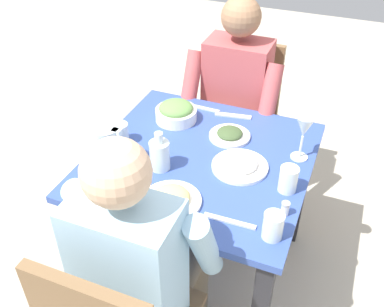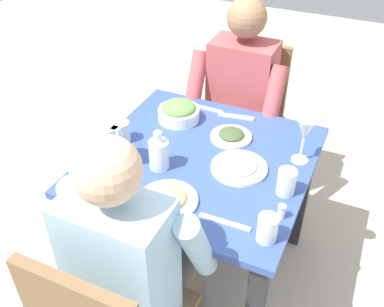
% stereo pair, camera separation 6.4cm
% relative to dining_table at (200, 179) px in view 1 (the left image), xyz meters
% --- Properties ---
extents(ground_plane, '(8.00, 8.00, 0.00)m').
position_rel_dining_table_xyz_m(ground_plane, '(0.00, 0.00, -0.59)').
color(ground_plane, '#B7AD99').
extents(dining_table, '(0.88, 0.88, 0.71)m').
position_rel_dining_table_xyz_m(dining_table, '(0.00, 0.00, 0.00)').
color(dining_table, '#334C99').
rests_on(dining_table, ground_plane).
extents(chair_near, '(0.40, 0.40, 0.88)m').
position_rel_dining_table_xyz_m(chair_near, '(0.04, -0.72, -0.08)').
color(chair_near, brown).
rests_on(chair_near, ground_plane).
extents(diner_near, '(0.48, 0.53, 1.18)m').
position_rel_dining_table_xyz_m(diner_near, '(0.04, -0.52, 0.06)').
color(diner_near, '#B24C4C').
rests_on(diner_near, ground_plane).
extents(diner_far, '(0.48, 0.53, 1.18)m').
position_rel_dining_table_xyz_m(diner_far, '(0.00, 0.52, 0.06)').
color(diner_far, '#9EC6E0').
rests_on(diner_far, ground_plane).
extents(water_pitcher, '(0.16, 0.12, 0.19)m').
position_rel_dining_table_xyz_m(water_pitcher, '(0.31, 0.20, 0.22)').
color(water_pitcher, silver).
rests_on(water_pitcher, dining_table).
extents(salad_bowl, '(0.19, 0.19, 0.09)m').
position_rel_dining_table_xyz_m(salad_bowl, '(0.21, -0.22, 0.16)').
color(salad_bowl, white).
rests_on(salad_bowl, dining_table).
extents(plate_yoghurt, '(0.22, 0.22, 0.05)m').
position_rel_dining_table_xyz_m(plate_yoghurt, '(-0.17, 0.01, 0.14)').
color(plate_yoghurt, white).
rests_on(plate_yoghurt, dining_table).
extents(plate_fries, '(0.22, 0.22, 0.05)m').
position_rel_dining_table_xyz_m(plate_fries, '(-0.00, 0.29, 0.14)').
color(plate_fries, white).
rests_on(plate_fries, dining_table).
extents(plate_dolmas, '(0.18, 0.18, 0.04)m').
position_rel_dining_table_xyz_m(plate_dolmas, '(-0.07, -0.18, 0.13)').
color(plate_dolmas, white).
rests_on(plate_dolmas, dining_table).
extents(water_glass_near_left, '(0.07, 0.07, 0.10)m').
position_rel_dining_table_xyz_m(water_glass_near_left, '(-0.37, 0.32, 0.17)').
color(water_glass_near_left, silver).
rests_on(water_glass_near_left, dining_table).
extents(water_glass_near_right, '(0.07, 0.07, 0.09)m').
position_rel_dining_table_xyz_m(water_glass_near_right, '(0.36, 0.03, 0.16)').
color(water_glass_near_right, silver).
rests_on(water_glass_near_right, dining_table).
extents(water_glass_by_pitcher, '(0.07, 0.07, 0.10)m').
position_rel_dining_table_xyz_m(water_glass_by_pitcher, '(-0.37, 0.07, 0.17)').
color(water_glass_by_pitcher, silver).
rests_on(water_glass_by_pitcher, dining_table).
extents(wine_glass, '(0.08, 0.08, 0.20)m').
position_rel_dining_table_xyz_m(wine_glass, '(-0.37, -0.15, 0.26)').
color(wine_glass, silver).
rests_on(wine_glass, dining_table).
extents(oil_carafe, '(0.08, 0.08, 0.16)m').
position_rel_dining_table_xyz_m(oil_carafe, '(0.12, 0.12, 0.18)').
color(oil_carafe, silver).
rests_on(oil_carafe, dining_table).
extents(salt_shaker, '(0.03, 0.03, 0.05)m').
position_rel_dining_table_xyz_m(salt_shaker, '(-0.39, 0.20, 0.15)').
color(salt_shaker, white).
rests_on(salt_shaker, dining_table).
extents(fork_near, '(0.17, 0.05, 0.01)m').
position_rel_dining_table_xyz_m(fork_near, '(-0.03, 0.33, 0.12)').
color(fork_near, silver).
rests_on(fork_near, dining_table).
extents(knife_near, '(0.19, 0.02, 0.01)m').
position_rel_dining_table_xyz_m(knife_near, '(-0.23, 0.31, 0.12)').
color(knife_near, silver).
rests_on(knife_near, dining_table).
extents(fork_far, '(0.17, 0.05, 0.01)m').
position_rel_dining_table_xyz_m(fork_far, '(-0.03, -0.35, 0.12)').
color(fork_far, silver).
rests_on(fork_far, dining_table).
extents(knife_far, '(0.19, 0.02, 0.01)m').
position_rel_dining_table_xyz_m(knife_far, '(0.14, -0.36, 0.12)').
color(knife_far, silver).
rests_on(knife_far, dining_table).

